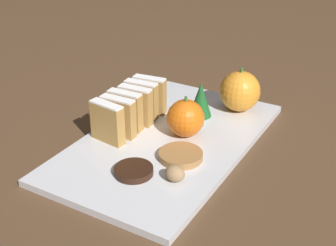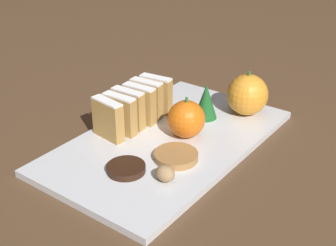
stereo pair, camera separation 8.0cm
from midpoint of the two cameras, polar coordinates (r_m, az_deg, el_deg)
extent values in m
plane|color=#513823|center=(0.82, 2.79, -2.67)|extent=(6.00, 6.00, 0.00)
cube|color=silver|center=(0.82, 2.80, -2.31)|extent=(0.26, 0.45, 0.01)
cube|color=#B28442|center=(0.80, -4.52, 0.30)|extent=(0.07, 0.03, 0.07)
cube|color=white|center=(0.79, -4.62, 2.59)|extent=(0.06, 0.03, 0.00)
cube|color=#B28442|center=(0.82, -3.14, 0.92)|extent=(0.06, 0.02, 0.07)
cube|color=white|center=(0.80, -3.20, 3.18)|extent=(0.06, 0.02, 0.00)
cube|color=#B28442|center=(0.84, -2.17, 1.63)|extent=(0.06, 0.02, 0.07)
cube|color=white|center=(0.82, -2.21, 3.85)|extent=(0.06, 0.02, 0.00)
cube|color=#B28442|center=(0.85, -0.84, 2.18)|extent=(0.06, 0.02, 0.07)
cube|color=white|center=(0.84, -0.85, 4.37)|extent=(0.06, 0.02, 0.00)
cube|color=#B28442|center=(0.87, -0.02, 2.86)|extent=(0.06, 0.03, 0.07)
cube|color=white|center=(0.86, -0.02, 5.00)|extent=(0.06, 0.02, 0.00)
cube|color=#B28442|center=(0.89, 1.07, 3.41)|extent=(0.07, 0.03, 0.07)
cube|color=white|center=(0.88, 1.09, 5.51)|extent=(0.06, 0.03, 0.00)
sphere|color=orange|center=(0.81, 5.08, 0.40)|extent=(0.07, 0.07, 0.07)
cylinder|color=#38702D|center=(0.79, 5.19, 2.72)|extent=(0.00, 0.00, 0.01)
sphere|color=orange|center=(0.90, 12.18, 3.33)|extent=(0.08, 0.08, 0.08)
cylinder|color=#38702D|center=(0.88, 12.45, 5.82)|extent=(0.01, 0.01, 0.01)
ellipsoid|color=#9E7A51|center=(0.70, 2.94, -6.28)|extent=(0.03, 0.03, 0.03)
cylinder|color=black|center=(0.72, -1.97, -5.64)|extent=(0.06, 0.06, 0.01)
cylinder|color=#A3703D|center=(0.75, 4.03, -4.13)|extent=(0.07, 0.07, 0.01)
cone|color=#195623|center=(0.87, 7.26, 2.61)|extent=(0.04, 0.04, 0.07)
camera|label=1|loc=(0.04, -87.14, 1.51)|focal=50.00mm
camera|label=2|loc=(0.04, 92.86, -1.51)|focal=50.00mm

